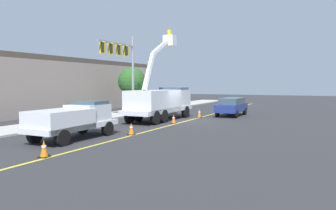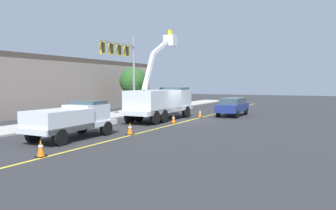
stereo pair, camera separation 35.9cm
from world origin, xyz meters
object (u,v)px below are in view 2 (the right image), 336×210
traffic_cone_leading (41,148)px  traffic_cone_mid_rear (174,119)px  traffic_cone_trailing (200,113)px  passing_minivan (233,106)px  utility_bucket_truck (161,101)px  traffic_cone_mid_front (130,129)px  traffic_signal_mast (123,59)px  service_pickup_truck (71,119)px

traffic_cone_leading → traffic_cone_mid_rear: 12.86m
traffic_cone_trailing → passing_minivan: bearing=-43.8°
utility_bucket_truck → traffic_cone_mid_rear: (-1.71, -1.90, -1.28)m
utility_bucket_truck → passing_minivan: 7.51m
traffic_cone_mid_front → traffic_cone_mid_rear: size_ratio=1.06×
passing_minivan → traffic_cone_mid_rear: (-7.55, 2.79, -0.63)m
traffic_cone_leading → traffic_cone_trailing: size_ratio=0.98×
passing_minivan → traffic_cone_mid_front: size_ratio=6.63×
utility_bucket_truck → traffic_signal_mast: 6.20m
traffic_cone_mid_front → traffic_cone_mid_rear: 6.12m
passing_minivan → traffic_cone_mid_rear: 8.07m
traffic_cone_leading → traffic_cone_trailing: traffic_cone_trailing is taller
traffic_cone_leading → traffic_cone_trailing: 17.94m
utility_bucket_truck → traffic_cone_mid_rear: 2.86m
passing_minivan → traffic_signal_mast: bearing=113.9°
utility_bucket_truck → traffic_cone_leading: bearing=-174.8°
traffic_cone_leading → traffic_cone_mid_front: 6.74m
traffic_cone_leading → traffic_cone_trailing: (17.91, -0.99, 0.01)m
traffic_cone_trailing → traffic_cone_mid_rear: bearing=175.4°
traffic_cone_leading → traffic_cone_mid_front: traffic_cone_leading is taller
traffic_cone_trailing → traffic_signal_mast: (-1.66, 6.98, 4.95)m
traffic_cone_mid_front → traffic_cone_leading: bearing=177.0°
traffic_signal_mast → traffic_cone_mid_rear: bearing=-117.4°
traffic_cone_trailing → traffic_signal_mast: traffic_signal_mast is taller
traffic_cone_leading → traffic_cone_mid_rear: (12.84, -0.58, -0.03)m
utility_bucket_truck → traffic_cone_trailing: utility_bucket_truck is taller
service_pickup_truck → traffic_cone_leading: service_pickup_truck is taller
passing_minivan → traffic_cone_mid_front: bearing=167.6°
passing_minivan → service_pickup_truck: bearing=162.3°
service_pickup_truck → traffic_cone_trailing: bearing=-11.6°
passing_minivan → utility_bucket_truck: bearing=141.2°
traffic_cone_leading → traffic_cone_mid_front: size_ratio=1.01×
utility_bucket_truck → service_pickup_truck: utility_bucket_truck is taller
traffic_cone_leading → traffic_signal_mast: (16.25, 5.99, 4.96)m
passing_minivan → traffic_cone_leading: 20.68m
service_pickup_truck → traffic_cone_mid_front: 3.51m
service_pickup_truck → traffic_cone_mid_front: (2.63, -2.20, -0.76)m
traffic_cone_leading → service_pickup_truck: bearing=24.2°
traffic_cone_mid_rear → traffic_signal_mast: traffic_signal_mast is taller
utility_bucket_truck → traffic_cone_leading: size_ratio=11.13×
utility_bucket_truck → passing_minivan: size_ratio=1.70×
traffic_signal_mast → service_pickup_truck: bearing=-161.1°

